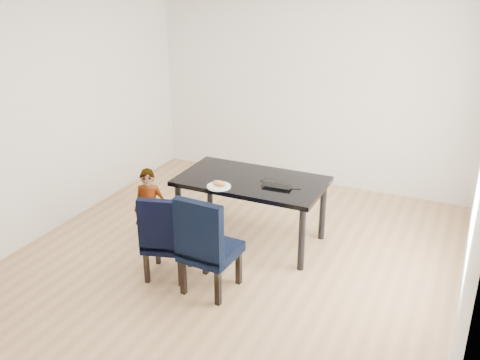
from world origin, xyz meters
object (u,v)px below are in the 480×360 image
at_px(dining_table, 251,210).
at_px(plate, 219,186).
at_px(laptop, 278,185).
at_px(chair_right, 211,243).
at_px(child, 150,211).
at_px(chair_left, 167,234).

bearing_deg(dining_table, plate, -122.52).
height_order(plate, laptop, laptop).
xyz_separation_m(plate, laptop, (0.56, 0.29, 0.01)).
bearing_deg(chair_right, child, 160.22).
bearing_deg(plate, laptop, 27.06).
relative_size(chair_left, child, 0.97).
distance_m(dining_table, chair_right, 1.07).
bearing_deg(dining_table, laptop, -10.56).
relative_size(chair_right, plate, 3.93).
bearing_deg(plate, dining_table, 57.48).
height_order(chair_left, chair_right, chair_right).
bearing_deg(plate, chair_right, -69.23).
distance_m(chair_right, plate, 0.80).
height_order(dining_table, chair_right, chair_right).
xyz_separation_m(dining_table, laptop, (0.34, -0.06, 0.39)).
distance_m(chair_left, chair_right, 0.52).
bearing_deg(child, dining_table, 18.95).
relative_size(chair_right, laptop, 3.25).
distance_m(dining_table, child, 1.12).
xyz_separation_m(chair_left, child, (-0.45, 0.36, 0.02)).
bearing_deg(laptop, chair_right, 72.20).
distance_m(child, laptop, 1.41).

